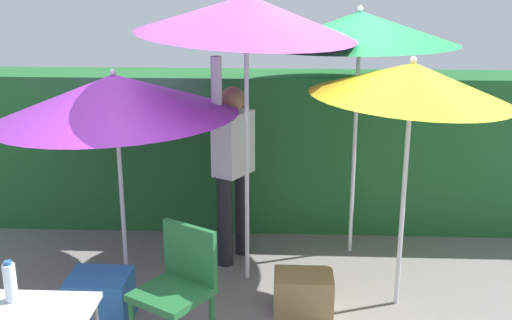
{
  "coord_description": "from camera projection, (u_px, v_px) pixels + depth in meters",
  "views": [
    {
      "loc": [
        0.23,
        -4.38,
        2.49
      ],
      "look_at": [
        0.0,
        0.3,
        1.1
      ],
      "focal_mm": 43.26,
      "sensor_mm": 36.0,
      "label": 1
    }
  ],
  "objects": [
    {
      "name": "ground_plane",
      "position": [
        254.0,
        303.0,
        4.91
      ],
      "size": [
        24.0,
        24.0,
        0.0
      ],
      "primitive_type": "plane",
      "color": "gray"
    },
    {
      "name": "hedge_row",
      "position": [
        263.0,
        149.0,
        6.36
      ],
      "size": [
        8.0,
        0.7,
        1.57
      ],
      "primitive_type": "cube",
      "color": "#23602D",
      "rests_on": "ground_plane"
    },
    {
      "name": "umbrella_rainbow",
      "position": [
        412.0,
        81.0,
        4.42
      ],
      "size": [
        1.48,
        1.47,
        1.96
      ],
      "color": "silver",
      "rests_on": "ground_plane"
    },
    {
      "name": "umbrella_orange",
      "position": [
        247.0,
        15.0,
        4.71
      ],
      "size": [
        1.74,
        1.74,
        2.45
      ],
      "color": "silver",
      "rests_on": "ground_plane"
    },
    {
      "name": "umbrella_yellow",
      "position": [
        360.0,
        29.0,
        5.27
      ],
      "size": [
        1.7,
        1.7,
        2.26
      ],
      "color": "silver",
      "rests_on": "ground_plane"
    },
    {
      "name": "umbrella_navy",
      "position": [
        115.0,
        96.0,
        4.96
      ],
      "size": [
        2.0,
        2.0,
        1.8
      ],
      "color": "silver",
      "rests_on": "ground_plane"
    },
    {
      "name": "person_vendor",
      "position": [
        233.0,
        161.0,
        5.43
      ],
      "size": [
        0.37,
        0.52,
        1.88
      ],
      "color": "black",
      "rests_on": "ground_plane"
    },
    {
      "name": "chair_plastic",
      "position": [
        178.0,
        284.0,
        4.15
      ],
      "size": [
        0.61,
        0.61,
        0.89
      ],
      "color": "#236633",
      "rests_on": "ground_plane"
    },
    {
      "name": "cooler_box",
      "position": [
        100.0,
        300.0,
        4.57
      ],
      "size": [
        0.45,
        0.39,
        0.39
      ],
      "primitive_type": "cube",
      "color": "#2D6BB7",
      "rests_on": "ground_plane"
    },
    {
      "name": "crate_cardboard",
      "position": [
        303.0,
        292.0,
        4.77
      ],
      "size": [
        0.45,
        0.33,
        0.3
      ],
      "primitive_type": "cube",
      "color": "#9E7A4C",
      "rests_on": "ground_plane"
    },
    {
      "name": "bottle_water",
      "position": [
        10.0,
        282.0,
        3.36
      ],
      "size": [
        0.07,
        0.07,
        0.24
      ],
      "color": "silver",
      "rests_on": "folding_table"
    }
  ]
}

